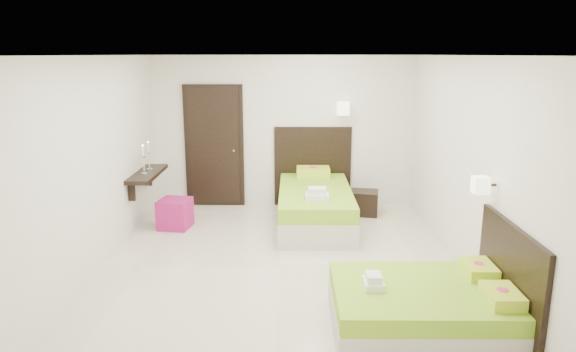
{
  "coord_description": "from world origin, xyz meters",
  "views": [
    {
      "loc": [
        0.15,
        -6.06,
        2.61
      ],
      "look_at": [
        0.1,
        0.3,
        1.1
      ],
      "focal_mm": 32.0,
      "sensor_mm": 36.0,
      "label": 1
    }
  ],
  "objects_px": {
    "bed_double": "(429,305)",
    "ottoman": "(175,214)",
    "bed_single": "(315,203)",
    "nightstand": "(364,203)"
  },
  "relations": [
    {
      "from": "bed_double",
      "to": "ottoman",
      "type": "relative_size",
      "value": 3.77
    },
    {
      "from": "bed_single",
      "to": "bed_double",
      "type": "relative_size",
      "value": 1.31
    },
    {
      "from": "bed_double",
      "to": "nightstand",
      "type": "height_order",
      "value": "bed_double"
    },
    {
      "from": "bed_single",
      "to": "ottoman",
      "type": "height_order",
      "value": "bed_single"
    },
    {
      "from": "ottoman",
      "to": "bed_single",
      "type": "bearing_deg",
      "value": 6.7
    },
    {
      "from": "bed_double",
      "to": "ottoman",
      "type": "distance_m",
      "value": 4.32
    },
    {
      "from": "bed_single",
      "to": "bed_double",
      "type": "bearing_deg",
      "value": -73.45
    },
    {
      "from": "nightstand",
      "to": "ottoman",
      "type": "height_order",
      "value": "ottoman"
    },
    {
      "from": "bed_single",
      "to": "nightstand",
      "type": "height_order",
      "value": "bed_single"
    },
    {
      "from": "nightstand",
      "to": "ottoman",
      "type": "distance_m",
      "value": 3.09
    }
  ]
}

